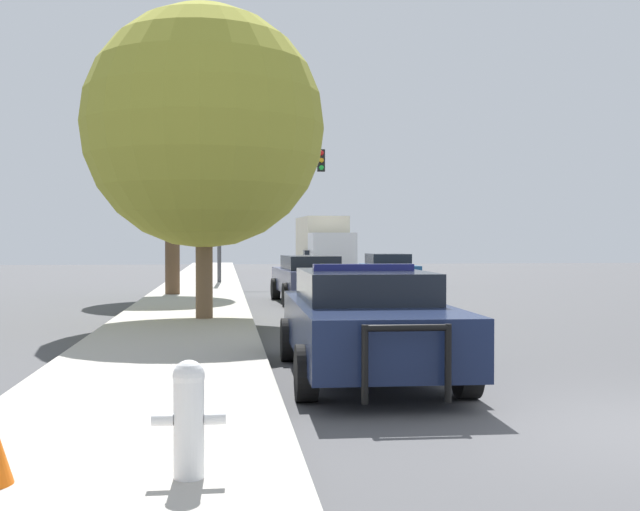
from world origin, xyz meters
TOP-DOWN VIEW (x-y plane):
  - sidewalk_left at (-5.10, 0.00)m, footprint 3.00×110.00m
  - police_car at (-2.36, 3.40)m, footprint 2.14×5.03m
  - fire_hydrant at (-4.45, -1.33)m, footprint 0.52×0.23m
  - traffic_light at (-2.74, 25.55)m, footprint 4.37×0.35m
  - car_background_oncoming at (2.31, 24.49)m, footprint 2.03×4.22m
  - car_background_midblock at (-1.77, 16.19)m, footprint 2.04×4.50m
  - car_background_distant at (0.95, 37.56)m, footprint 2.17×4.71m
  - box_truck at (1.47, 38.89)m, footprint 2.79×7.59m
  - tree_sidewalk_near at (-4.64, 10.42)m, footprint 5.20×5.20m
  - tree_sidewalk_mid at (-5.83, 18.45)m, footprint 4.05×4.05m

SIDE VIEW (x-z plane):
  - sidewalk_left at x=-5.10m, z-range 0.00..0.13m
  - fire_hydrant at x=-4.45m, z-range 0.16..0.99m
  - car_background_distant at x=0.95m, z-range 0.05..1.33m
  - car_background_oncoming at x=2.31m, z-range 0.06..1.34m
  - car_background_midblock at x=-1.77m, z-range 0.05..1.42m
  - police_car at x=-2.36m, z-range 0.01..1.49m
  - box_truck at x=1.47m, z-range 0.10..3.29m
  - traffic_light at x=-2.74m, z-range 1.30..6.85m
  - tree_sidewalk_near at x=-4.64m, z-range 0.88..7.59m
  - tree_sidewalk_mid at x=-5.83m, z-range 1.37..7.95m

